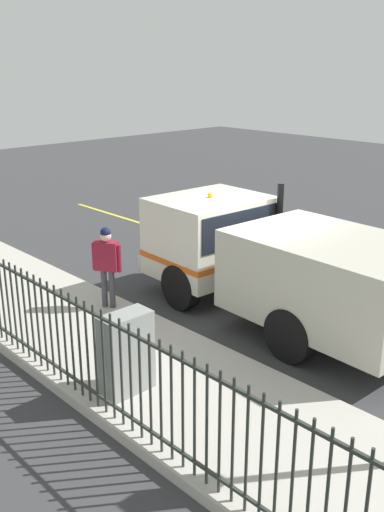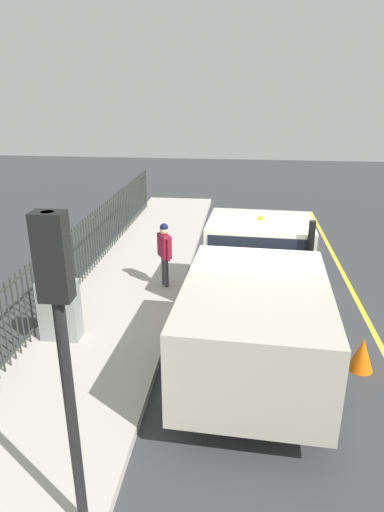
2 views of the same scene
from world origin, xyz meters
TOP-DOWN VIEW (x-y plane):
  - ground_plane at (0.00, 0.00)m, footprint 50.62×50.62m
  - sidewalk_slab at (3.28, 0.00)m, footprint 2.84×23.01m
  - lane_marking at (-2.52, 0.00)m, footprint 0.12×20.71m
  - work_truck at (0.06, 0.50)m, footprint 2.64×6.21m
  - worker_standing at (2.32, -1.72)m, footprint 0.43×0.54m
  - iron_fence at (4.54, 0.00)m, footprint 0.04×19.59m
  - utility_cabinet at (3.97, 1.06)m, footprint 0.78×0.40m
  - traffic_cone at (-1.90, 1.26)m, footprint 0.46×0.46m

SIDE VIEW (x-z plane):
  - ground_plane at x=0.00m, z-range 0.00..0.00m
  - lane_marking at x=-2.52m, z-range 0.00..0.01m
  - sidewalk_slab at x=3.28m, z-range 0.00..0.16m
  - traffic_cone at x=-1.90m, z-range 0.00..0.65m
  - utility_cabinet at x=3.97m, z-range 0.16..1.42m
  - iron_fence at x=4.54m, z-range 0.17..1.76m
  - worker_standing at x=2.32m, z-range 0.35..2.02m
  - work_truck at x=0.06m, z-range 0.02..2.51m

